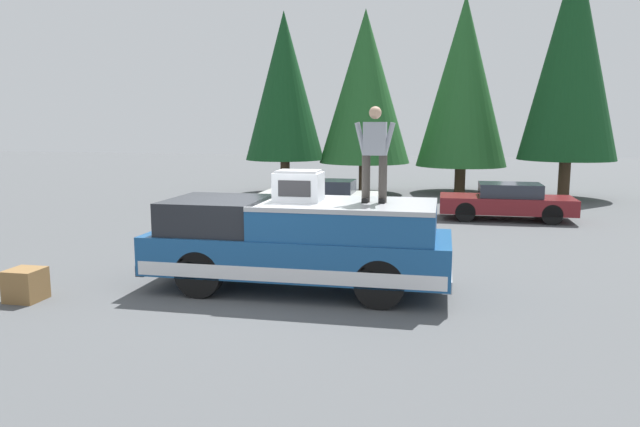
{
  "coord_description": "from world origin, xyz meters",
  "views": [
    {
      "loc": [
        -10.12,
        -3.17,
        3.07
      ],
      "look_at": [
        0.78,
        -0.9,
        1.35
      ],
      "focal_mm": 33.35,
      "sensor_mm": 36.0,
      "label": 1
    }
  ],
  "objects_px": {
    "person_on_truck_bed": "(375,152)",
    "wooden_crate": "(26,285)",
    "compressor_unit": "(299,186)",
    "parked_car_maroon": "(507,202)",
    "parked_car_white": "(323,197)",
    "pickup_truck": "(299,243)"
  },
  "relations": [
    {
      "from": "pickup_truck",
      "to": "person_on_truck_bed",
      "type": "distance_m",
      "value": 2.17
    },
    {
      "from": "parked_car_white",
      "to": "wooden_crate",
      "type": "bearing_deg",
      "value": 163.61
    },
    {
      "from": "wooden_crate",
      "to": "person_on_truck_bed",
      "type": "bearing_deg",
      "value": -73.23
    },
    {
      "from": "parked_car_white",
      "to": "compressor_unit",
      "type": "bearing_deg",
      "value": -171.38
    },
    {
      "from": "pickup_truck",
      "to": "person_on_truck_bed",
      "type": "relative_size",
      "value": 3.28
    },
    {
      "from": "compressor_unit",
      "to": "person_on_truck_bed",
      "type": "height_order",
      "value": "person_on_truck_bed"
    },
    {
      "from": "compressor_unit",
      "to": "parked_car_maroon",
      "type": "bearing_deg",
      "value": -26.71
    },
    {
      "from": "person_on_truck_bed",
      "to": "parked_car_maroon",
      "type": "relative_size",
      "value": 0.41
    },
    {
      "from": "person_on_truck_bed",
      "to": "parked_car_white",
      "type": "distance_m",
      "value": 9.45
    },
    {
      "from": "pickup_truck",
      "to": "compressor_unit",
      "type": "bearing_deg",
      "value": -163.68
    },
    {
      "from": "compressor_unit",
      "to": "wooden_crate",
      "type": "bearing_deg",
      "value": 110.49
    },
    {
      "from": "pickup_truck",
      "to": "wooden_crate",
      "type": "xyz_separation_m",
      "value": [
        -1.69,
        4.46,
        -0.59
      ]
    },
    {
      "from": "wooden_crate",
      "to": "parked_car_maroon",
      "type": "bearing_deg",
      "value": -40.08
    },
    {
      "from": "wooden_crate",
      "to": "parked_car_white",
      "type": "bearing_deg",
      "value": -16.39
    },
    {
      "from": "parked_car_maroon",
      "to": "parked_car_white",
      "type": "distance_m",
      "value": 5.91
    },
    {
      "from": "parked_car_maroon",
      "to": "parked_car_white",
      "type": "xyz_separation_m",
      "value": [
        -0.13,
        5.91,
        0.0
      ]
    },
    {
      "from": "compressor_unit",
      "to": "wooden_crate",
      "type": "xyz_separation_m",
      "value": [
        -1.67,
        4.47,
        -1.65
      ]
    },
    {
      "from": "person_on_truck_bed",
      "to": "wooden_crate",
      "type": "xyz_separation_m",
      "value": [
        -1.76,
        5.83,
        -2.27
      ]
    },
    {
      "from": "compressor_unit",
      "to": "parked_car_white",
      "type": "xyz_separation_m",
      "value": [
        8.92,
        1.35,
        -1.35
      ]
    },
    {
      "from": "parked_car_maroon",
      "to": "parked_car_white",
      "type": "relative_size",
      "value": 1.0
    },
    {
      "from": "parked_car_white",
      "to": "wooden_crate",
      "type": "relative_size",
      "value": 7.32
    },
    {
      "from": "person_on_truck_bed",
      "to": "parked_car_white",
      "type": "xyz_separation_m",
      "value": [
        8.84,
        2.72,
        -1.97
      ]
    }
  ]
}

